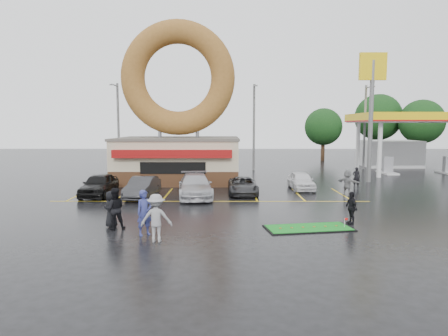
{
  "coord_description": "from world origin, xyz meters",
  "views": [
    {
      "loc": [
        0.99,
        -21.14,
        4.72
      ],
      "look_at": [
        0.91,
        2.44,
        2.2
      ],
      "focal_mm": 32.0,
      "sensor_mm": 36.0,
      "label": 1
    }
  ],
  "objects_px": {
    "streetlight_mid": "(254,125)",
    "dumpster": "(127,173)",
    "car_white": "(301,181)",
    "car_grey": "(243,186)",
    "car_silver": "(195,186)",
    "car_dgrey": "(142,187)",
    "streetlight_right": "(365,125)",
    "putting_green": "(309,228)",
    "car_black": "(99,185)",
    "donut_shop": "(178,128)",
    "streetlight_left": "(118,125)",
    "gas_station": "(406,135)",
    "person_cameraman": "(351,208)",
    "shell_sign": "(372,93)",
    "person_blue": "(144,213)"
  },
  "relations": [
    {
      "from": "car_silver",
      "to": "car_black",
      "type": "bearing_deg",
      "value": 169.89
    },
    {
      "from": "car_dgrey",
      "to": "streetlight_right",
      "type": "bearing_deg",
      "value": 45.59
    },
    {
      "from": "streetlight_mid",
      "to": "car_silver",
      "type": "height_order",
      "value": "streetlight_mid"
    },
    {
      "from": "putting_green",
      "to": "streetlight_mid",
      "type": "bearing_deg",
      "value": 91.96
    },
    {
      "from": "dumpster",
      "to": "shell_sign",
      "type": "bearing_deg",
      "value": -13.35
    },
    {
      "from": "gas_station",
      "to": "putting_green",
      "type": "xyz_separation_m",
      "value": [
        -15.17,
        -24.14,
        -3.67
      ]
    },
    {
      "from": "car_white",
      "to": "car_grey",
      "type": "bearing_deg",
      "value": -157.1
    },
    {
      "from": "streetlight_left",
      "to": "car_grey",
      "type": "distance_m",
      "value": 18.98
    },
    {
      "from": "shell_sign",
      "to": "person_cameraman",
      "type": "distance_m",
      "value": 16.83
    },
    {
      "from": "donut_shop",
      "to": "car_silver",
      "type": "distance_m",
      "value": 9.14
    },
    {
      "from": "gas_station",
      "to": "car_grey",
      "type": "bearing_deg",
      "value": -140.0
    },
    {
      "from": "gas_station",
      "to": "person_cameraman",
      "type": "distance_m",
      "value": 26.76
    },
    {
      "from": "person_blue",
      "to": "car_grey",
      "type": "bearing_deg",
      "value": 25.13
    },
    {
      "from": "person_cameraman",
      "to": "car_silver",
      "type": "bearing_deg",
      "value": -144.28
    },
    {
      "from": "dumpster",
      "to": "streetlight_right",
      "type": "bearing_deg",
      "value": 10.14
    },
    {
      "from": "streetlight_mid",
      "to": "dumpster",
      "type": "bearing_deg",
      "value": -145.01
    },
    {
      "from": "dumpster",
      "to": "person_blue",
      "type": "bearing_deg",
      "value": -84.66
    },
    {
      "from": "gas_station",
      "to": "car_black",
      "type": "distance_m",
      "value": 31.76
    },
    {
      "from": "car_black",
      "to": "car_white",
      "type": "bearing_deg",
      "value": 10.74
    },
    {
      "from": "putting_green",
      "to": "streetlight_right",
      "type": "bearing_deg",
      "value": 66.02
    },
    {
      "from": "gas_station",
      "to": "person_cameraman",
      "type": "xyz_separation_m",
      "value": [
        -12.96,
        -23.24,
        -2.91
      ]
    },
    {
      "from": "shell_sign",
      "to": "car_black",
      "type": "distance_m",
      "value": 22.54
    },
    {
      "from": "streetlight_mid",
      "to": "car_black",
      "type": "relative_size",
      "value": 2.0
    },
    {
      "from": "streetlight_right",
      "to": "car_black",
      "type": "bearing_deg",
      "value": -144.67
    },
    {
      "from": "streetlight_left",
      "to": "car_black",
      "type": "xyz_separation_m",
      "value": [
        2.53,
        -14.64,
        -4.02
      ]
    },
    {
      "from": "streetlight_mid",
      "to": "car_silver",
      "type": "bearing_deg",
      "value": -107.27
    },
    {
      "from": "streetlight_left",
      "to": "person_blue",
      "type": "bearing_deg",
      "value": -72.77
    },
    {
      "from": "streetlight_left",
      "to": "donut_shop",
      "type": "bearing_deg",
      "value": -44.78
    },
    {
      "from": "person_cameraman",
      "to": "dumpster",
      "type": "distance_m",
      "value": 21.01
    },
    {
      "from": "streetlight_right",
      "to": "putting_green",
      "type": "xyz_separation_m",
      "value": [
        -11.17,
        -25.12,
        -4.75
      ]
    },
    {
      "from": "car_dgrey",
      "to": "donut_shop",
      "type": "bearing_deg",
      "value": 85.61
    },
    {
      "from": "person_blue",
      "to": "putting_green",
      "type": "height_order",
      "value": "person_blue"
    },
    {
      "from": "putting_green",
      "to": "car_silver",
      "type": "bearing_deg",
      "value": 125.82
    },
    {
      "from": "donut_shop",
      "to": "car_grey",
      "type": "distance_m",
      "value": 9.52
    },
    {
      "from": "person_cameraman",
      "to": "putting_green",
      "type": "relative_size",
      "value": 0.37
    },
    {
      "from": "car_dgrey",
      "to": "person_blue",
      "type": "bearing_deg",
      "value": -72.43
    },
    {
      "from": "car_silver",
      "to": "car_grey",
      "type": "xyz_separation_m",
      "value": [
        3.2,
        1.15,
        -0.18
      ]
    },
    {
      "from": "gas_station",
      "to": "car_white",
      "type": "xyz_separation_m",
      "value": [
        -13.42,
        -12.94,
        -3.03
      ]
    },
    {
      "from": "dumpster",
      "to": "putting_green",
      "type": "relative_size",
      "value": 0.43
    },
    {
      "from": "streetlight_right",
      "to": "car_dgrey",
      "type": "relative_size",
      "value": 2.15
    },
    {
      "from": "streetlight_right",
      "to": "putting_green",
      "type": "bearing_deg",
      "value": -113.98
    },
    {
      "from": "car_silver",
      "to": "person_cameraman",
      "type": "distance_m",
      "value": 10.76
    },
    {
      "from": "car_black",
      "to": "putting_green",
      "type": "relative_size",
      "value": 1.07
    },
    {
      "from": "streetlight_mid",
      "to": "person_blue",
      "type": "xyz_separation_m",
      "value": [
        -6.49,
        -25.21,
        -3.8
      ]
    },
    {
      "from": "car_white",
      "to": "putting_green",
      "type": "height_order",
      "value": "car_white"
    },
    {
      "from": "car_dgrey",
      "to": "person_cameraman",
      "type": "height_order",
      "value": "person_cameraman"
    },
    {
      "from": "streetlight_right",
      "to": "car_white",
      "type": "distance_m",
      "value": 17.3
    },
    {
      "from": "car_grey",
      "to": "putting_green",
      "type": "distance_m",
      "value": 9.59
    },
    {
      "from": "car_black",
      "to": "putting_green",
      "type": "height_order",
      "value": "car_black"
    },
    {
      "from": "donut_shop",
      "to": "streetlight_right",
      "type": "distance_m",
      "value": 21.0
    }
  ]
}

